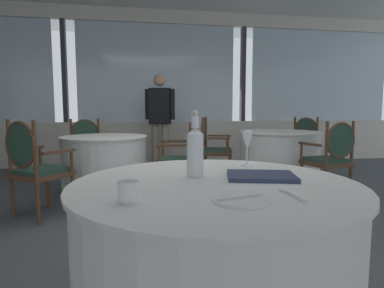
% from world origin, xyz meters
% --- Properties ---
extents(ground_plane, '(14.28, 14.28, 0.00)m').
position_xyz_m(ground_plane, '(0.00, 0.00, 0.00)').
color(ground_plane, '#4C5156').
extents(window_wall_far, '(10.99, 0.14, 2.98)m').
position_xyz_m(window_wall_far, '(-0.00, 3.44, 1.19)').
color(window_wall_far, silver).
rests_on(window_wall_far, ground_plane).
extents(foreground_table, '(1.30, 1.30, 0.76)m').
position_xyz_m(foreground_table, '(-0.05, -1.55, 0.38)').
color(foreground_table, white).
rests_on(foreground_table, ground_plane).
extents(side_plate, '(0.21, 0.21, 0.01)m').
position_xyz_m(side_plate, '(-0.03, -1.86, 0.76)').
color(side_plate, white).
rests_on(side_plate, foreground_table).
extents(butter_knife, '(0.18, 0.06, 0.00)m').
position_xyz_m(butter_knife, '(-0.03, -1.86, 0.77)').
color(butter_knife, silver).
rests_on(butter_knife, foreground_table).
extents(dinner_fork, '(0.03, 0.18, 0.00)m').
position_xyz_m(dinner_fork, '(0.18, -1.84, 0.76)').
color(dinner_fork, silver).
rests_on(dinner_fork, foreground_table).
extents(water_bottle, '(0.08, 0.08, 0.32)m').
position_xyz_m(water_bottle, '(-0.12, -1.41, 0.89)').
color(water_bottle, white).
rests_on(water_bottle, foreground_table).
extents(wine_glass, '(0.08, 0.08, 0.21)m').
position_xyz_m(wine_glass, '(0.22, -1.19, 0.91)').
color(wine_glass, white).
rests_on(wine_glass, foreground_table).
extents(water_tumbler, '(0.07, 0.07, 0.07)m').
position_xyz_m(water_tumbler, '(-0.43, -1.79, 0.79)').
color(water_tumbler, white).
rests_on(water_tumbler, foreground_table).
extents(menu_book, '(0.36, 0.29, 0.02)m').
position_xyz_m(menu_book, '(0.19, -1.51, 0.77)').
color(menu_book, '#2D3856').
rests_on(menu_book, foreground_table).
extents(background_table_0, '(1.06, 1.06, 0.76)m').
position_xyz_m(background_table_0, '(-0.81, 1.13, 0.38)').
color(background_table_0, white).
rests_on(background_table_0, ground_plane).
extents(dining_chair_0_0, '(0.63, 0.59, 0.95)m').
position_xyz_m(dining_chair_0_0, '(-1.16, 2.02, 0.55)').
color(dining_chair_0_0, brown).
rests_on(dining_chair_0_0, ground_plane).
extents(dining_chair_0_1, '(0.66, 0.65, 0.99)m').
position_xyz_m(dining_chair_0_1, '(-1.42, 0.38, 0.57)').
color(dining_chair_0_1, brown).
rests_on(dining_chair_0_1, ground_plane).
extents(dining_chair_0_2, '(0.53, 0.59, 0.92)m').
position_xyz_m(dining_chair_0_2, '(0.13, 0.98, 0.54)').
color(dining_chair_0_2, brown).
rests_on(dining_chair_0_2, ground_plane).
extents(background_table_1, '(1.20, 1.20, 0.76)m').
position_xyz_m(background_table_1, '(1.71, 1.59, 0.38)').
color(background_table_1, white).
rests_on(background_table_1, ground_plane).
extents(dining_chair_1_0, '(0.58, 0.62, 0.97)m').
position_xyz_m(dining_chair_1_0, '(0.73, 1.91, 0.56)').
color(dining_chair_1_0, brown).
rests_on(dining_chair_1_0, ground_plane).
extents(dining_chair_1_1, '(0.60, 0.55, 0.95)m').
position_xyz_m(dining_chair_1_1, '(1.93, 0.58, 0.55)').
color(dining_chair_1_1, brown).
rests_on(dining_chair_1_1, ground_plane).
extents(dining_chair_1_2, '(0.66, 0.66, 0.95)m').
position_xyz_m(dining_chair_1_2, '(2.48, 2.28, 0.56)').
color(dining_chair_1_2, brown).
rests_on(dining_chair_1_2, ground_plane).
extents(diner_person_0, '(0.51, 0.30, 1.70)m').
position_xyz_m(diner_person_0, '(-0.01, 2.70, 0.97)').
color(diner_person_0, gray).
rests_on(diner_person_0, ground_plane).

